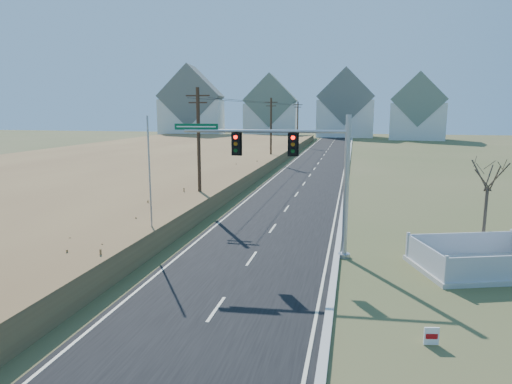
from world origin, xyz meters
name	(u,v)px	position (x,y,z in m)	size (l,w,h in m)	color
ground	(230,290)	(0.00, 0.00, 0.00)	(260.00, 260.00, 0.00)	#444E26
road	(320,161)	(0.00, 50.00, 0.03)	(8.00, 180.00, 0.06)	black
curb	(349,161)	(4.15, 50.00, 0.09)	(0.30, 180.00, 0.18)	#B2AFA8
reed_marsh	(138,160)	(-24.00, 40.00, 0.65)	(38.00, 110.00, 1.30)	olive
utility_pole_near	(199,147)	(-6.50, 15.00, 4.68)	(1.80, 0.26, 9.00)	#422D1E
utility_pole_mid	(271,130)	(-6.50, 45.00, 4.68)	(1.80, 0.26, 9.00)	#422D1E
utility_pole_far	(298,123)	(-6.50, 75.00, 4.68)	(1.80, 0.26, 9.00)	#422D1E
condo_nw	(192,109)	(-38.00, 100.00, 7.70)	(17.69, 13.38, 19.05)	silver
condo_nnw	(271,111)	(-18.00, 108.00, 6.94)	(14.93, 11.17, 17.03)	silver
condo_n	(345,109)	(2.00, 112.00, 7.61)	(15.27, 10.20, 18.54)	silver
condo_ne	(418,112)	(20.00, 104.00, 6.84)	(14.12, 10.51, 16.52)	silver
traffic_signal_mast	(309,171)	(2.64, 5.23, 4.40)	(8.97, 0.98, 7.16)	#9EA0A5
fence_enclosure	(481,265)	(10.77, 4.73, 0.27)	(6.74, 5.58, 1.32)	#B7B5AD
open_sign	(431,336)	(7.43, -3.00, 0.31)	(0.47, 0.14, 0.59)	white
flagpole	(151,198)	(-5.53, 4.46, 2.83)	(0.32, 0.32, 7.10)	#B7B5AD
bare_tree	(489,173)	(11.47, 7.31, 4.25)	(1.99, 1.99, 5.27)	#4C3F33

